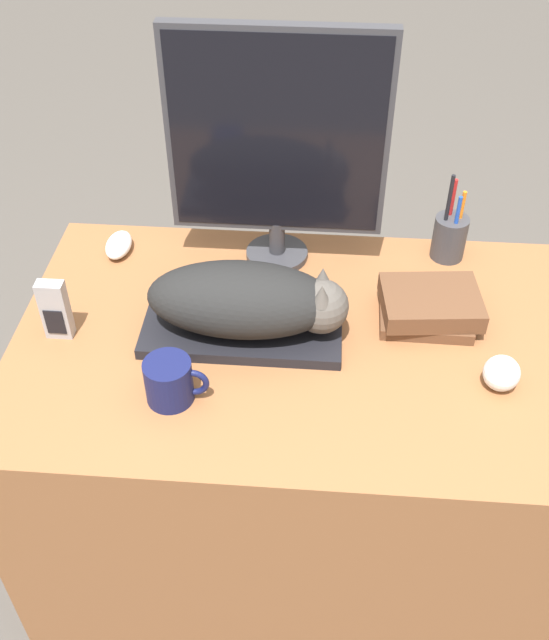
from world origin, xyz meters
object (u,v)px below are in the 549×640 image
Objects in this scene: keyboard at (242,331)px; pen_cup at (450,236)px; baseball at (502,373)px; book_stack at (429,307)px; coffee_mug at (170,381)px; cat at (251,300)px; computer_mouse at (119,245)px; monitor at (277,141)px; phone at (55,310)px.

pen_cup is (0.45, 0.31, 0.04)m from keyboard.
pen_cup is 3.10× the size of baseball.
book_stack is (0.39, 0.08, 0.02)m from keyboard.
baseball is (0.06, -0.41, -0.02)m from pen_cup.
cat is at bearing 53.74° from coffee_mug.
computer_mouse is 0.77m from pen_cup.
baseball is at bearing -56.04° from book_stack.
monitor is 0.57m from phone.
computer_mouse is 0.48× the size of book_stack.
cat is 0.50m from baseball.
monitor is 4.45× the size of coffee_mug.
cat is 0.53m from pen_cup.
cat is 2.98× the size of phone.
cat is 1.85× the size of pen_cup.
baseball is at bearing -5.05° from phone.
book_stack reaches higher than keyboard.
phone is at bearing -172.17° from book_stack.
pen_cup is 0.24m from book_stack.
keyboard is at bearing -168.55° from book_stack.
cat is 0.75× the size of monitor.
cat is at bearing -37.97° from computer_mouse.
coffee_mug is (0.21, -0.45, 0.03)m from computer_mouse.
book_stack is at bearing -30.39° from monitor.
phone is at bearing 149.04° from coffee_mug.
computer_mouse is at bearing -178.94° from monitor.
baseball is at bearing -24.14° from computer_mouse.
monitor reaches higher than pen_cup.
computer_mouse is 0.77× the size of phone.
keyboard is 5.82× the size of baseball.
keyboard is 0.39m from book_stack.
keyboard is 0.09m from cat.
monitor is 2.48× the size of pen_cup.
monitor is 0.47m from pen_cup.
pen_cup reaches higher than book_stack.
coffee_mug is (-0.16, -0.46, -0.26)m from monitor.
pen_cup reaches higher than baseball.
pen_cup is at bearing 75.14° from book_stack.
computer_mouse is 0.50m from coffee_mug.
monitor is at bearing 83.71° from cat.
phone is at bearing -157.71° from pen_cup.
cat is 0.38m from book_stack.
baseball is at bearing -12.11° from cat.
pen_cup is 1.61× the size of phone.
computer_mouse is 0.91m from baseball.
computer_mouse is at bearing 165.02° from book_stack.
phone is (-0.82, -0.34, 0.01)m from pen_cup.
cat is 1.87× the size of book_stack.
book_stack is (-0.12, 0.18, 0.00)m from baseball.
phone reaches higher than coffee_mug.
book_stack is (-0.06, -0.23, -0.02)m from pen_cup.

